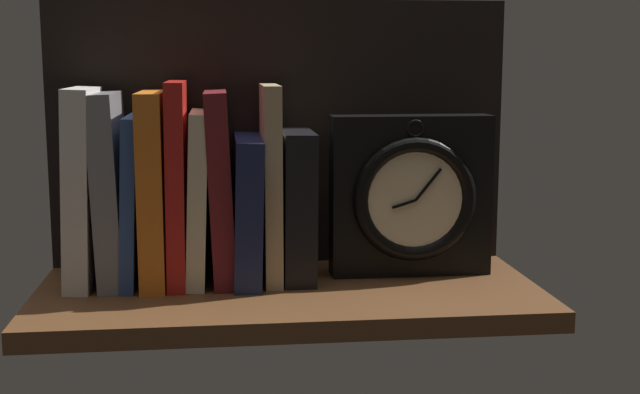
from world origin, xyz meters
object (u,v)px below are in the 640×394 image
Objects in this scene: book_navy_bierce at (247,208)px; book_orange_pandolfini at (154,188)px; book_white_catcher at (83,187)px; book_blue_modern at (133,200)px; book_gray_chess at (110,189)px; book_black_skeptic at (297,205)px; book_cream_twain at (198,197)px; book_tan_shortstories at (271,183)px; book_red_requiem at (177,182)px; book_maroon_dawkins at (220,187)px; framed_clock at (411,196)px.

book_orange_pandolfini is at bearing 180.00° from book_navy_bierce.
book_white_catcher is 1.16× the size of book_blue_modern.
book_gray_chess is 1.26× the size of book_black_skeptic.
book_orange_pandolfini reaches higher than book_cream_twain.
book_gray_chess is 1.00× the size of book_orange_pandolfini.
book_black_skeptic is (23.88, 0.00, -2.51)cm from book_gray_chess.
book_navy_bierce is 4.57cm from book_tan_shortstories.
book_navy_bierce is at bearing -0.00° from book_red_requiem.
book_white_catcher is at bearing -180.00° from book_red_requiem.
book_white_catcher is 1.02× the size of book_maroon_dawkins.
book_tan_shortstories reaches higher than book_orange_pandolfini.
book_navy_bierce is 0.96× the size of book_black_skeptic.
book_red_requiem reaches higher than book_navy_bierce.
book_cream_twain is (11.06, 0.00, -1.21)cm from book_gray_chess.
book_gray_chess reaches higher than book_black_skeptic.
book_red_requiem is 15.75cm from book_black_skeptic.
book_tan_shortstories is at bearing 0.00° from book_gray_chess.
book_red_requiem is at bearing 0.00° from book_blue_modern.
book_gray_chess is at bearing 180.00° from book_orange_pandolfini.
book_gray_chess is 0.99× the size of book_maroon_dawkins.
book_blue_modern is at bearing 180.00° from book_cream_twain.
book_maroon_dawkins is at bearing 0.00° from book_blue_modern.
book_blue_modern is 3.12cm from book_orange_pandolfini.
framed_clock is at bearing -0.80° from book_blue_modern.
book_red_requiem is 30.66cm from framed_clock.
book_orange_pandolfini is at bearing 0.00° from book_blue_modern.
book_blue_modern is 21.16cm from book_black_skeptic.
book_cream_twain is 1.03× the size of framed_clock.
book_black_skeptic is (15.42, -0.00, -3.21)cm from book_red_requiem.
book_cream_twain is 6.52cm from book_navy_bierce.
book_black_skeptic is 0.91× the size of framed_clock.
book_red_requiem reaches higher than book_cream_twain.
book_maroon_dawkins is at bearing 0.00° from book_white_catcher.
framed_clock is at bearing -0.87° from book_orange_pandolfini.
book_navy_bierce is (17.36, 0.00, -2.89)cm from book_gray_chess.
book_cream_twain is at bearing 180.00° from book_navy_bierce.
book_white_catcher reaches higher than book_blue_modern.
book_gray_chess is 1.15× the size of framed_clock.
book_white_catcher is at bearing 180.00° from book_tan_shortstories.
book_white_catcher reaches higher than book_maroon_dawkins.
book_navy_bierce is (6.30, 0.00, -1.68)cm from book_cream_twain.
book_white_catcher is 1.34× the size of book_navy_bierce.
book_red_requiem is (11.88, 0.00, 0.39)cm from book_white_catcher.
book_tan_shortstories is (14.99, 0.00, 0.41)cm from book_orange_pandolfini.
framed_clock is at bearing -1.34° from book_navy_bierce.
book_blue_modern is at bearing 0.00° from book_white_catcher.
book_white_catcher is 11.89cm from book_red_requiem.
book_blue_modern is 0.88× the size of book_maroon_dawkins.
book_cream_twain is at bearing 180.00° from book_black_skeptic.
book_blue_modern reaches higher than book_navy_bierce.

